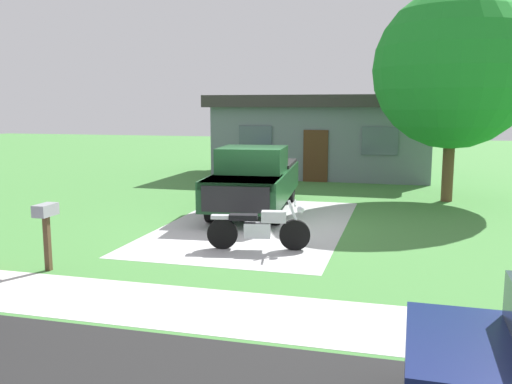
# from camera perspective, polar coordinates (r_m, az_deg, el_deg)

# --- Properties ---
(ground_plane) EXTENTS (80.00, 80.00, 0.00)m
(ground_plane) POSITION_cam_1_polar(r_m,az_deg,el_deg) (14.27, 0.04, -3.42)
(ground_plane) COLOR #427E3A
(driveway_pad) EXTENTS (4.52, 7.79, 0.01)m
(driveway_pad) POSITION_cam_1_polar(r_m,az_deg,el_deg) (14.27, 0.04, -3.41)
(driveway_pad) COLOR #B5B5B5
(driveway_pad) RESTS_ON ground
(sidewalk_strip) EXTENTS (36.00, 1.80, 0.01)m
(sidewalk_strip) POSITION_cam_1_polar(r_m,az_deg,el_deg) (8.83, -10.26, -11.37)
(sidewalk_strip) COLOR beige
(sidewalk_strip) RESTS_ON ground
(motorcycle) EXTENTS (2.19, 0.78, 1.09)m
(motorcycle) POSITION_cam_1_polar(r_m,az_deg,el_deg) (11.76, 0.34, -3.73)
(motorcycle) COLOR black
(motorcycle) RESTS_ON ground
(pickup_truck) EXTENTS (2.50, 5.77, 1.90)m
(pickup_truck) POSITION_cam_1_polar(r_m,az_deg,el_deg) (16.11, -0.07, 1.43)
(pickup_truck) COLOR black
(pickup_truck) RESTS_ON ground
(mailbox) EXTENTS (0.26, 0.48, 1.26)m
(mailbox) POSITION_cam_1_polar(r_m,az_deg,el_deg) (10.87, -20.93, -2.64)
(mailbox) COLOR #4C3823
(mailbox) RESTS_ON ground
(shade_tree) EXTENTS (4.98, 4.98, 6.68)m
(shade_tree) POSITION_cam_1_polar(r_m,az_deg,el_deg) (18.65, 19.76, 11.86)
(shade_tree) COLOR brown
(shade_tree) RESTS_ON ground
(neighbor_house) EXTENTS (9.60, 5.60, 3.50)m
(neighbor_house) POSITION_cam_1_polar(r_m,az_deg,el_deg) (24.86, 7.12, 5.91)
(neighbor_house) COLOR slate
(neighbor_house) RESTS_ON ground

